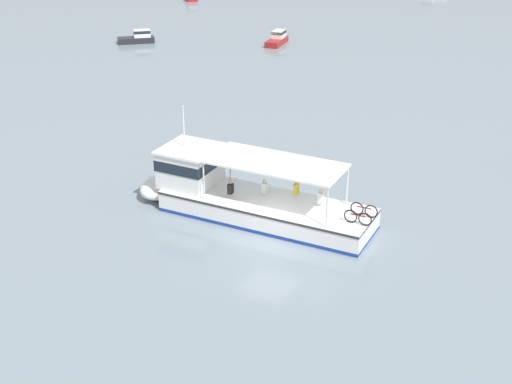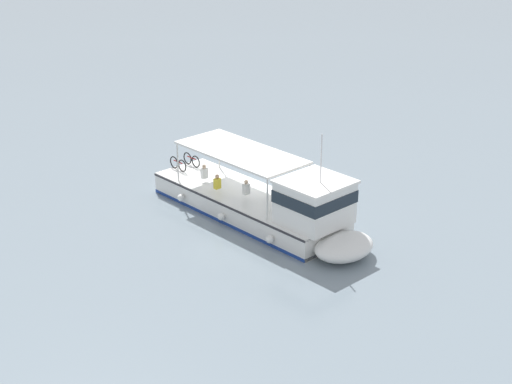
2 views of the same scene
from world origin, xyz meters
TOP-DOWN VIEW (x-y plane):
  - ground_plane at (0.00, 0.00)m, footprint 400.00×400.00m
  - ferry_main at (-2.74, 1.90)m, footprint 12.95×3.94m

SIDE VIEW (x-z plane):
  - ground_plane at x=0.00m, z-range 0.00..0.00m
  - ferry_main at x=-2.74m, z-range -1.64..3.68m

